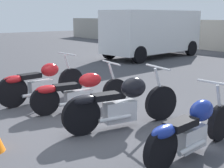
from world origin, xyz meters
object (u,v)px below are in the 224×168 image
motorcycle_slot_1 (80,91)px  parked_van (152,32)px  motorcycle_slot_2 (122,103)px  motorcycle_slot_3 (192,128)px  motorcycle_slot_0 (42,83)px

motorcycle_slot_1 → parked_van: (-4.90, 7.03, 0.78)m
motorcycle_slot_2 → parked_van: parked_van is taller
motorcycle_slot_1 → motorcycle_slot_3: (2.73, 0.07, -0.00)m
motorcycle_slot_0 → motorcycle_slot_1: (1.06, 0.32, -0.04)m
motorcycle_slot_1 → motorcycle_slot_3: motorcycle_slot_1 is taller
motorcycle_slot_1 → motorcycle_slot_2: size_ratio=0.96×
motorcycle_slot_0 → motorcycle_slot_1: size_ratio=1.02×
parked_van → motorcycle_slot_2: bearing=-53.2°
motorcycle_slot_1 → motorcycle_slot_3: 2.73m
motorcycle_slot_3 → parked_van: (-7.63, 6.96, 0.78)m
motorcycle_slot_0 → motorcycle_slot_1: motorcycle_slot_0 is taller
motorcycle_slot_0 → motorcycle_slot_3: size_ratio=1.08×
motorcycle_slot_0 → motorcycle_slot_3: motorcycle_slot_0 is taller
motorcycle_slot_1 → motorcycle_slot_2: (1.31, 0.03, 0.05)m
parked_van → motorcycle_slot_3: bearing=-47.1°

